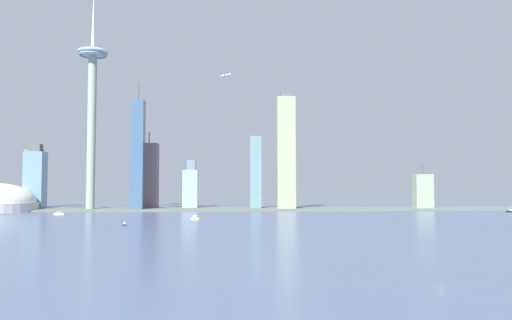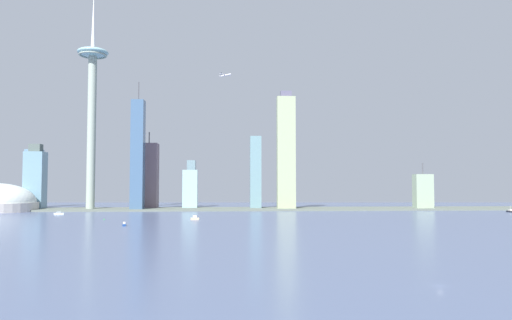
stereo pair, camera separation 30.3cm
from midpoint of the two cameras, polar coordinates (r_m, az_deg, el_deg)
name	(u,v)px [view 2 (the right image)]	position (r m, az deg, el deg)	size (l,w,h in m)	color
ground_plane	(440,286)	(190.82, 20.93, -13.71)	(6000.00, 6000.00, 0.00)	#4D5B7D
waterfront_pier	(280,209)	(711.69, 2.87, -5.77)	(943.42, 79.32, 2.39)	#5F685D
observation_tower	(92,91)	(742.86, -18.74, 7.66)	(43.83, 43.83, 325.05)	#96A495
skyscraper_0	(149,176)	(741.26, -12.52, -1.88)	(27.01, 26.74, 115.85)	slate
skyscraper_1	(190,189)	(734.87, -7.76, -3.46)	(22.16, 16.62, 58.77)	#95BCBB
skyscraper_2	(34,178)	(859.47, -24.72, -1.90)	(25.14, 17.94, 99.86)	#6187A3
skyscraper_3	(423,192)	(755.17, 19.10, -3.57)	(26.00, 17.92, 68.90)	#93A88C
skyscraper_4	(286,152)	(702.69, 3.58, 0.94)	(26.39, 14.83, 173.07)	#9BA881
skyscraper_5	(255,173)	(719.49, -0.05, -1.52)	(16.44, 21.69, 108.47)	slate
skyscraper_6	(138,155)	(705.14, -13.76, 0.57)	(17.71, 20.10, 183.38)	#405D7F
skyscraper_7	(35,179)	(774.39, -24.59, -2.08)	(27.13, 23.14, 95.80)	#678B9F
skyscraper_8	(191,184)	(779.30, -7.61, -2.83)	(12.95, 23.02, 75.19)	gray
boat_0	(59,213)	(637.61, -22.23, -5.85)	(11.75, 7.77, 4.42)	white
boat_2	(510,211)	(729.70, 27.80, -5.35)	(5.21, 14.99, 9.03)	black
boat_3	(195,218)	(508.37, -7.21, -6.82)	(8.81, 5.49, 4.78)	beige
boat_6	(124,224)	(447.67, -15.26, -7.34)	(4.87, 9.47, 3.34)	navy
channel_buoy_0	(104,219)	(530.07, -17.47, -6.66)	(1.29, 1.29, 1.54)	green
airplane	(226,75)	(760.93, -3.61, 9.96)	(18.79, 19.57, 7.51)	silver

